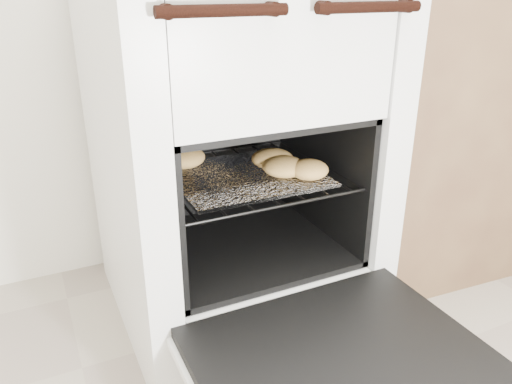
% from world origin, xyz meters
% --- Properties ---
extents(stove, '(0.67, 0.74, 1.02)m').
position_xyz_m(stove, '(0.14, 1.13, 0.50)').
color(stove, silver).
rests_on(stove, ground).
extents(oven_door, '(0.60, 0.47, 0.04)m').
position_xyz_m(oven_door, '(0.14, 0.57, 0.22)').
color(oven_door, black).
rests_on(oven_door, stove).
extents(oven_rack, '(0.49, 0.47, 0.01)m').
position_xyz_m(oven_rack, '(0.14, 1.06, 0.46)').
color(oven_rack, black).
rests_on(oven_rack, stove).
extents(foil_sheet, '(0.38, 0.33, 0.01)m').
position_xyz_m(foil_sheet, '(0.14, 1.03, 0.47)').
color(foil_sheet, white).
rests_on(foil_sheet, oven_rack).
extents(baked_rolls, '(0.39, 0.35, 0.05)m').
position_xyz_m(baked_rolls, '(0.17, 1.04, 0.50)').
color(baked_rolls, '#DDA258').
rests_on(baked_rolls, foil_sheet).
extents(counter, '(1.04, 0.73, 1.00)m').
position_xyz_m(counter, '(1.00, 1.21, 0.50)').
color(counter, brown).
rests_on(counter, ground).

